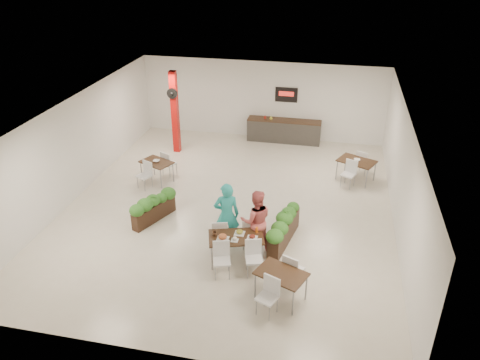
% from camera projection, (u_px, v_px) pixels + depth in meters
% --- Properties ---
extents(ground, '(12.00, 12.00, 0.00)m').
position_uv_depth(ground, '(229.00, 207.00, 14.75)').
color(ground, beige).
rests_on(ground, ground).
extents(room_shell, '(10.10, 12.10, 3.22)m').
position_uv_depth(room_shell, '(228.00, 148.00, 13.83)').
color(room_shell, white).
rests_on(room_shell, ground).
extents(red_column, '(0.40, 0.41, 3.20)m').
position_uv_depth(red_column, '(175.00, 112.00, 17.83)').
color(red_column, '#B50F0C').
rests_on(red_column, ground).
extents(service_counter, '(3.00, 0.64, 2.20)m').
position_uv_depth(service_counter, '(284.00, 130.00, 19.25)').
color(service_counter, '#33302D').
rests_on(service_counter, ground).
extents(main_table, '(1.64, 1.90, 0.92)m').
position_uv_depth(main_table, '(236.00, 240.00, 12.01)').
color(main_table, black).
rests_on(main_table, ground).
extents(diner_man, '(0.79, 0.64, 1.90)m').
position_uv_depth(diner_man, '(227.00, 215.00, 12.51)').
color(diner_man, teal).
rests_on(diner_man, ground).
extents(diner_woman, '(1.01, 0.89, 1.76)m').
position_uv_depth(diner_woman, '(256.00, 221.00, 12.39)').
color(diner_woman, '#CE5C5B').
rests_on(diner_woman, ground).
extents(planter_left, '(0.92, 1.58, 0.87)m').
position_uv_depth(planter_left, '(153.00, 206.00, 13.84)').
color(planter_left, black).
rests_on(planter_left, ground).
extents(planter_right, '(0.70, 1.99, 1.05)m').
position_uv_depth(planter_right, '(284.00, 227.00, 12.81)').
color(planter_right, black).
rests_on(planter_right, ground).
extents(side_table_a, '(1.27, 1.65, 0.92)m').
position_uv_depth(side_table_a, '(157.00, 165.00, 16.01)').
color(side_table_a, black).
rests_on(side_table_a, ground).
extents(side_table_b, '(1.45, 1.65, 0.92)m').
position_uv_depth(side_table_b, '(356.00, 164.00, 16.08)').
color(side_table_b, black).
rests_on(side_table_b, ground).
extents(side_table_c, '(1.33, 1.66, 0.92)m').
position_uv_depth(side_table_c, '(281.00, 278.00, 10.72)').
color(side_table_c, black).
rests_on(side_table_c, ground).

